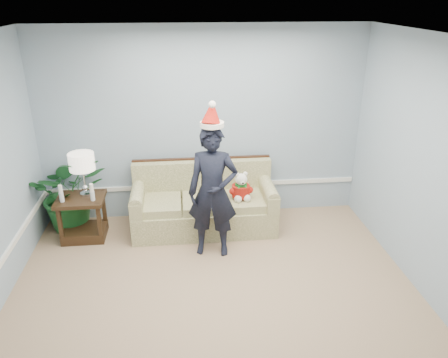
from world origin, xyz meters
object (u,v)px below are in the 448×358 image
object	(u,v)px
table_lamp	(82,164)
houseplant	(70,192)
side_table	(84,222)
man	(213,192)
teddy_bear	(241,189)
sofa	(204,205)

from	to	relation	value
table_lamp	houseplant	world-z (taller)	table_lamp
side_table	houseplant	bearing A→B (deg)	123.18
man	teddy_bear	distance (m)	0.69
sofa	man	distance (m)	0.85
sofa	table_lamp	distance (m)	1.71
table_lamp	houseplant	xyz separation A→B (m)	(-0.26, 0.22, -0.49)
houseplant	teddy_bear	size ratio (longest dim) A/B	2.75
sofa	table_lamp	world-z (taller)	table_lamp
sofa	teddy_bear	bearing A→B (deg)	-18.64
houseplant	table_lamp	bearing A→B (deg)	-40.99
sofa	houseplant	distance (m)	1.83
table_lamp	teddy_bear	xyz separation A→B (m)	(2.05, -0.10, -0.42)
side_table	table_lamp	distance (m)	0.81
teddy_bear	table_lamp	bearing A→B (deg)	171.95
side_table	man	distance (m)	1.87
sofa	side_table	bearing A→B (deg)	-175.16
man	teddy_bear	size ratio (longest dim) A/B	4.21
side_table	teddy_bear	xyz separation A→B (m)	(2.11, -0.02, 0.39)
side_table	teddy_bear	bearing A→B (deg)	-0.53
table_lamp	teddy_bear	world-z (taller)	table_lamp
side_table	man	world-z (taller)	man
side_table	sofa	bearing A→B (deg)	5.14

